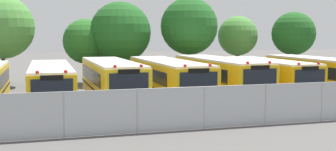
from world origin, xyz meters
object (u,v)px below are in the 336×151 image
at_px(tree_1, 3,28).
at_px(tree_5, 239,35).
at_px(school_bus_2, 111,80).
at_px(school_bus_5, 268,76).
at_px(school_bus_4, 219,76).
at_px(tree_4, 189,25).
at_px(school_bus_6, 317,74).
at_px(school_bus_1, 51,83).
at_px(tree_3, 118,32).
at_px(tree_2, 86,41).
at_px(school_bus_3, 168,78).
at_px(tree_6, 294,32).

height_order(tree_1, tree_5, tree_1).
relative_size(school_bus_2, school_bus_5, 1.04).
distance_m(school_bus_4, tree_4, 9.70).
xyz_separation_m(school_bus_6, tree_4, (-6.35, 9.38, 3.60)).
bearing_deg(school_bus_6, tree_1, -26.15).
relative_size(school_bus_1, school_bus_2, 1.05).
distance_m(school_bus_4, tree_1, 17.83).
bearing_deg(tree_5, tree_1, -179.11).
relative_size(school_bus_5, tree_3, 1.48).
height_order(school_bus_2, tree_2, tree_2).
height_order(tree_4, tree_5, tree_4).
height_order(tree_2, tree_3, tree_3).
relative_size(school_bus_2, school_bus_3, 0.94).
bearing_deg(school_bus_4, school_bus_2, 1.06).
xyz_separation_m(school_bus_5, tree_4, (-2.71, 8.98, 3.65)).
bearing_deg(tree_1, tree_2, 5.63).
bearing_deg(tree_5, school_bus_4, -121.54).
bearing_deg(school_bus_2, tree_5, -142.50).
distance_m(school_bus_5, tree_6, 11.62).
xyz_separation_m(school_bus_5, school_bus_6, (3.65, -0.40, 0.05)).
height_order(school_bus_3, school_bus_5, school_bus_3).
height_order(school_bus_5, tree_2, tree_2).
xyz_separation_m(tree_1, tree_2, (6.61, 0.65, -1.09)).
bearing_deg(school_bus_6, tree_5, -85.46).
bearing_deg(school_bus_4, school_bus_6, 175.83).
bearing_deg(tree_1, school_bus_6, -26.17).
xyz_separation_m(tree_2, tree_5, (14.08, -0.33, 0.47)).
distance_m(school_bus_3, tree_3, 10.73).
bearing_deg(school_bus_6, tree_6, -112.67).
relative_size(school_bus_5, tree_5, 1.73).
relative_size(school_bus_2, tree_2, 1.94).
relative_size(school_bus_1, school_bus_6, 1.08).
height_order(school_bus_3, tree_2, tree_2).
height_order(school_bus_3, school_bus_6, school_bus_6).
relative_size(tree_2, tree_3, 0.79).
relative_size(tree_1, tree_6, 1.16).
height_order(school_bus_4, tree_4, tree_4).
bearing_deg(school_bus_3, tree_4, -116.89).
bearing_deg(tree_5, tree_6, -24.21).
relative_size(school_bus_1, school_bus_4, 1.01).
distance_m(school_bus_4, tree_5, 12.62).
xyz_separation_m(school_bus_3, school_bus_4, (3.66, 0.24, 0.03)).
xyz_separation_m(school_bus_2, tree_6, (18.29, 8.70, 3.01)).
height_order(school_bus_1, tree_3, tree_3).
bearing_deg(tree_1, tree_4, -4.57).
xyz_separation_m(school_bus_1, tree_6, (21.92, 8.76, 3.10)).
distance_m(tree_1, tree_4, 15.26).
height_order(tree_2, tree_4, tree_4).
bearing_deg(school_bus_3, tree_3, -82.77).
relative_size(school_bus_3, tree_4, 1.55).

